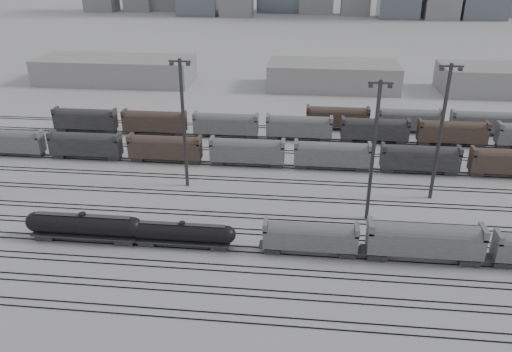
# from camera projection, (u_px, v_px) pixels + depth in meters

# --- Properties ---
(ground) EXTENTS (900.00, 900.00, 0.00)m
(ground) POSITION_uv_depth(u_px,v_px,m) (282.00, 256.00, 72.13)
(ground) COLOR silver
(ground) RESTS_ON ground
(tracks) EXTENTS (220.00, 71.50, 0.16)m
(tracks) POSITION_uv_depth(u_px,v_px,m) (288.00, 200.00, 87.88)
(tracks) COLOR black
(tracks) RESTS_ON ground
(tank_car_a) EXTENTS (18.17, 3.03, 4.49)m
(tank_car_a) POSITION_uv_depth(u_px,v_px,m) (84.00, 225.00, 74.86)
(tank_car_a) COLOR #232426
(tank_car_a) RESTS_ON ground
(tank_car_b) EXTENTS (15.85, 2.64, 3.92)m
(tank_car_b) POSITION_uv_depth(u_px,v_px,m) (183.00, 233.00, 73.52)
(tank_car_b) COLOR #232426
(tank_car_b) RESTS_ON ground
(hopper_car_a) EXTENTS (13.56, 2.69, 4.85)m
(hopper_car_a) POSITION_uv_depth(u_px,v_px,m) (310.00, 236.00, 71.38)
(hopper_car_a) COLOR #232426
(hopper_car_a) RESTS_ON ground
(hopper_car_b) EXTENTS (15.96, 3.17, 5.71)m
(hopper_car_b) POSITION_uv_depth(u_px,v_px,m) (425.00, 239.00, 69.60)
(hopper_car_b) COLOR #232426
(hopper_car_b) RESTS_ON ground
(light_mast_b) EXTENTS (3.78, 0.61, 23.64)m
(light_mast_b) POSITION_uv_depth(u_px,v_px,m) (183.00, 122.00, 88.01)
(light_mast_b) COLOR #333335
(light_mast_b) RESTS_ON ground
(light_mast_c) EXTENTS (3.69, 0.59, 23.04)m
(light_mast_c) POSITION_uv_depth(u_px,v_px,m) (374.00, 149.00, 76.97)
(light_mast_c) COLOR #333335
(light_mast_c) RESTS_ON ground
(light_mast_d) EXTENTS (3.83, 0.61, 23.92)m
(light_mast_d) POSITION_uv_depth(u_px,v_px,m) (441.00, 130.00, 83.35)
(light_mast_d) COLOR #333335
(light_mast_d) RESTS_ON ground
(bg_string_near) EXTENTS (151.00, 3.00, 5.60)m
(bg_string_near) POSITION_uv_depth(u_px,v_px,m) (332.00, 156.00, 99.04)
(bg_string_near) COLOR slate
(bg_string_near) RESTS_ON ground
(bg_string_mid) EXTENTS (151.00, 3.00, 5.60)m
(bg_string_mid) POSITION_uv_depth(u_px,v_px,m) (375.00, 131.00, 112.50)
(bg_string_mid) COLOR #232426
(bg_string_mid) RESTS_ON ground
(bg_string_far) EXTENTS (66.00, 3.00, 5.60)m
(bg_string_far) POSITION_uv_depth(u_px,v_px,m) (446.00, 122.00, 118.00)
(bg_string_far) COLOR #4F3A32
(bg_string_far) RESTS_ON ground
(warehouse_left) EXTENTS (50.00, 18.00, 8.00)m
(warehouse_left) POSITION_uv_depth(u_px,v_px,m) (116.00, 70.00, 162.04)
(warehouse_left) COLOR #9F9FA1
(warehouse_left) RESTS_ON ground
(warehouse_mid) EXTENTS (40.00, 18.00, 8.00)m
(warehouse_mid) POSITION_uv_depth(u_px,v_px,m) (333.00, 76.00, 155.18)
(warehouse_mid) COLOR #9F9FA1
(warehouse_mid) RESTS_ON ground
(warehouse_right) EXTENTS (35.00, 18.00, 8.00)m
(warehouse_right) POSITION_uv_depth(u_px,v_px,m) (500.00, 80.00, 150.29)
(warehouse_right) COLOR #9F9FA1
(warehouse_right) RESTS_ON ground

